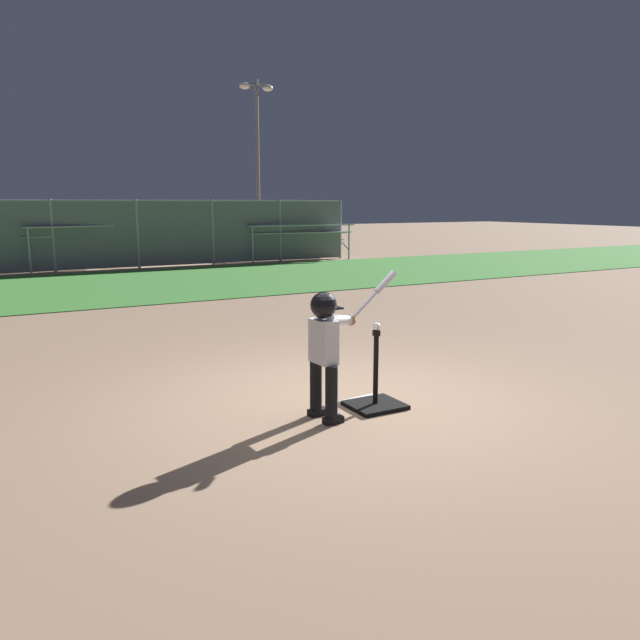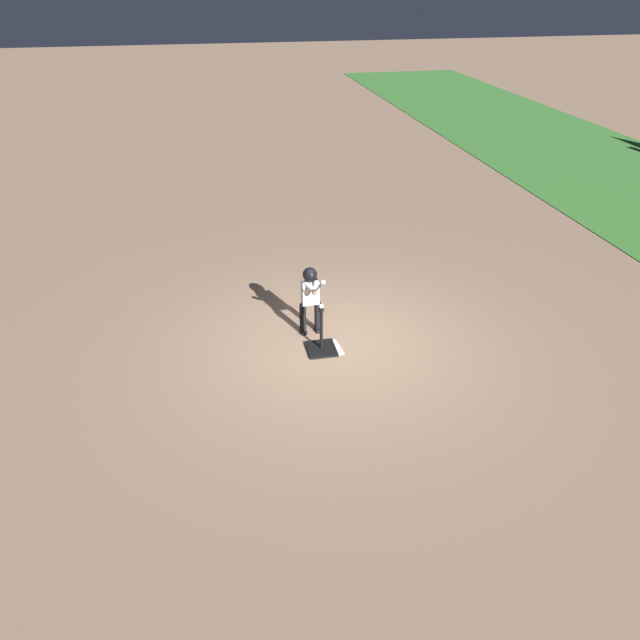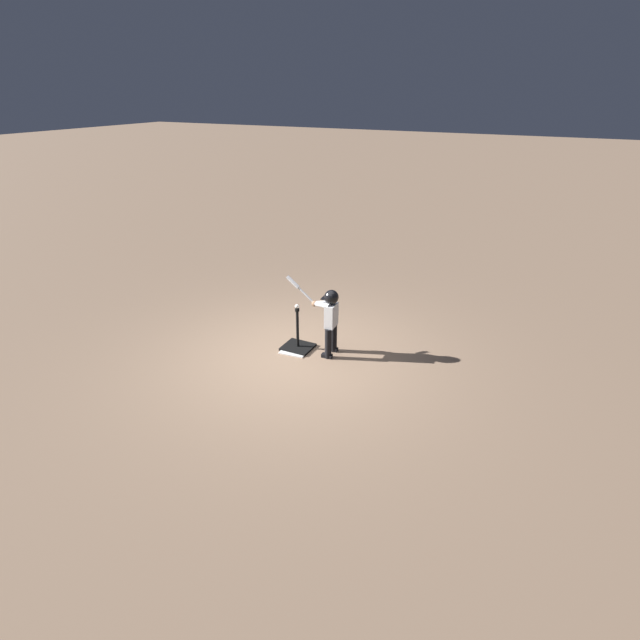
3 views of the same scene
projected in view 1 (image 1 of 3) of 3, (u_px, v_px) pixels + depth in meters
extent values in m
plane|color=#93755B|center=(350.00, 400.00, 6.13)|extent=(90.00, 90.00, 0.00)
cube|color=#3D7F33|center=(128.00, 285.00, 14.72)|extent=(56.00, 6.44, 0.02)
cylinder|color=#9E9EA3|center=(53.00, 236.00, 17.35)|extent=(0.08, 0.08, 2.02)
cylinder|color=#9E9EA3|center=(138.00, 234.00, 18.46)|extent=(0.08, 0.08, 2.02)
cylinder|color=#9E9EA3|center=(213.00, 232.00, 19.57)|extent=(0.08, 0.08, 2.02)
cylinder|color=#9E9EA3|center=(280.00, 231.00, 20.68)|extent=(0.08, 0.08, 2.02)
cylinder|color=#9E9EA3|center=(340.00, 229.00, 21.79)|extent=(0.08, 0.08, 2.02)
cube|color=slate|center=(97.00, 235.00, 17.91)|extent=(16.32, 0.02, 1.94)
cylinder|color=#9E9EA3|center=(94.00, 201.00, 17.73)|extent=(16.32, 0.04, 0.04)
cube|color=white|center=(370.00, 404.00, 6.00)|extent=(0.48, 0.48, 0.02)
cube|color=black|center=(375.00, 405.00, 5.92)|extent=(0.50, 0.45, 0.04)
cylinder|color=black|center=(376.00, 370.00, 5.86)|extent=(0.05, 0.05, 0.66)
cylinder|color=black|center=(376.00, 333.00, 5.79)|extent=(0.08, 0.08, 0.05)
cylinder|color=black|center=(316.00, 388.00, 5.65)|extent=(0.12, 0.12, 0.52)
cube|color=black|center=(318.00, 412.00, 5.70)|extent=(0.19, 0.10, 0.06)
cylinder|color=black|center=(331.00, 395.00, 5.44)|extent=(0.12, 0.12, 0.52)
cube|color=black|center=(333.00, 420.00, 5.49)|extent=(0.19, 0.10, 0.06)
cube|color=silver|center=(324.00, 341.00, 5.46)|extent=(0.17, 0.28, 0.39)
sphere|color=#936B4C|center=(324.00, 307.00, 5.40)|extent=(0.20, 0.20, 0.20)
sphere|color=black|center=(324.00, 305.00, 5.40)|extent=(0.23, 0.23, 0.23)
cube|color=black|center=(333.00, 308.00, 5.46)|extent=(0.13, 0.18, 0.01)
cylinder|color=silver|center=(335.00, 319.00, 5.54)|extent=(0.32, 0.15, 0.11)
cylinder|color=silver|center=(340.00, 321.00, 5.47)|extent=(0.32, 0.19, 0.11)
sphere|color=#936B4C|center=(351.00, 320.00, 5.58)|extent=(0.10, 0.10, 0.10)
cylinder|color=silver|center=(372.00, 297.00, 5.68)|extent=(0.49, 0.07, 0.41)
cylinder|color=silver|center=(385.00, 282.00, 5.73)|extent=(0.24, 0.08, 0.21)
cylinder|color=black|center=(349.00, 322.00, 5.58)|extent=(0.05, 0.05, 0.05)
sphere|color=white|center=(377.00, 326.00, 5.78)|extent=(0.07, 0.07, 0.07)
cube|color=#ADAFB7|center=(69.00, 255.00, 19.38)|extent=(3.33, 0.67, 0.04)
cube|color=#ADAFB7|center=(68.00, 263.00, 19.63)|extent=(3.34, 0.73, 0.04)
cube|color=#ADAFB7|center=(74.00, 246.00, 18.83)|extent=(3.33, 0.67, 0.04)
cube|color=#ADAFB7|center=(73.00, 255.00, 19.07)|extent=(3.34, 0.73, 0.04)
cube|color=#ADAFB7|center=(80.00, 237.00, 18.27)|extent=(3.33, 0.67, 0.04)
cube|color=#ADAFB7|center=(78.00, 246.00, 18.52)|extent=(3.34, 0.73, 0.04)
cube|color=#ADAFB7|center=(85.00, 226.00, 17.72)|extent=(3.33, 0.67, 0.04)
cube|color=#ADAFB7|center=(83.00, 236.00, 17.97)|extent=(3.34, 0.73, 0.04)
cylinder|color=#ADAFB7|center=(116.00, 257.00, 20.50)|extent=(0.06, 0.06, 0.34)
cylinder|color=#ADAFB7|center=(139.00, 246.00, 18.73)|extent=(0.06, 0.06, 1.28)
cylinder|color=#ADAFB7|center=(126.00, 239.00, 19.54)|extent=(0.34, 2.14, 0.99)
cylinder|color=#ADAFB7|center=(14.00, 262.00, 18.71)|extent=(0.06, 0.06, 0.34)
cylinder|color=#ADAFB7|center=(29.00, 251.00, 16.93)|extent=(0.06, 0.06, 1.28)
cylinder|color=#ADAFB7|center=(20.00, 242.00, 17.74)|extent=(0.34, 2.14, 0.99)
cube|color=#ADAFB7|center=(284.00, 249.00, 22.44)|extent=(3.80, 0.52, 0.04)
cube|color=#ADAFB7|center=(282.00, 255.00, 22.69)|extent=(3.80, 0.58, 0.04)
cube|color=#ADAFB7|center=(290.00, 241.00, 21.86)|extent=(3.80, 0.52, 0.04)
cube|color=#ADAFB7|center=(287.00, 248.00, 22.12)|extent=(3.80, 0.58, 0.04)
cube|color=#ADAFB7|center=(296.00, 234.00, 21.28)|extent=(3.80, 0.52, 0.04)
cube|color=#ADAFB7|center=(293.00, 241.00, 21.54)|extent=(3.80, 0.58, 0.04)
cube|color=#ADAFB7|center=(302.00, 225.00, 20.71)|extent=(3.80, 0.52, 0.04)
cube|color=#ADAFB7|center=(300.00, 233.00, 20.96)|extent=(3.80, 0.58, 0.04)
cylinder|color=#ADAFB7|center=(325.00, 251.00, 23.38)|extent=(0.06, 0.06, 0.32)
cylinder|color=#ADAFB7|center=(349.00, 242.00, 21.52)|extent=(0.06, 0.06, 1.20)
cylinder|color=#ADAFB7|center=(336.00, 236.00, 22.38)|extent=(0.21, 2.00, 0.93)
cylinder|color=#ADAFB7|center=(235.00, 254.00, 21.97)|extent=(0.06, 0.06, 0.32)
cylinder|color=#ADAFB7|center=(253.00, 244.00, 20.11)|extent=(0.06, 0.06, 1.20)
cylinder|color=#ADAFB7|center=(243.00, 238.00, 20.97)|extent=(0.21, 2.00, 0.93)
cylinder|color=slate|center=(258.00, 162.00, 30.88)|extent=(0.20, 0.20, 7.81)
cylinder|color=slate|center=(256.00, 85.00, 30.21)|extent=(1.40, 0.10, 0.10)
ellipsoid|color=silver|center=(245.00, 86.00, 29.94)|extent=(0.56, 0.44, 0.32)
ellipsoid|color=silver|center=(268.00, 88.00, 30.51)|extent=(0.56, 0.44, 0.32)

